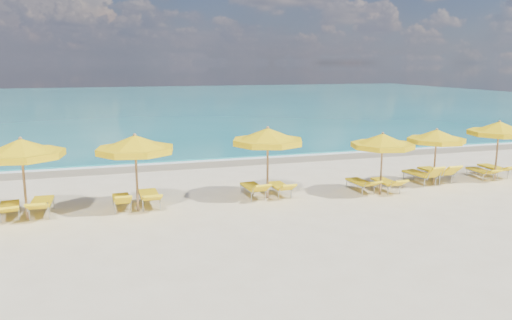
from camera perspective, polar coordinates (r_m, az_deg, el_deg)
name	(u,v)px	position (r m, az deg, el deg)	size (l,w,h in m)	color
ground_plane	(268,201)	(17.89, 1.43, -4.66)	(120.00, 120.00, 0.00)	beige
ocean	(147,102)	(64.73, -12.34, 6.50)	(120.00, 80.00, 0.30)	#16797D
wet_sand_band	(221,162)	(24.83, -4.03, -0.23)	(120.00, 2.60, 0.01)	tan
foam_line	(217,159)	(25.59, -4.44, 0.11)	(120.00, 1.20, 0.03)	white
whitecap_near	(96,140)	(33.67, -17.85, 2.24)	(14.00, 0.36, 0.05)	white
whitecap_far	(268,120)	(42.80, 1.33, 4.54)	(18.00, 0.30, 0.05)	white
umbrella_2	(21,149)	(16.88, -25.25, 1.13)	(3.13, 3.13, 2.63)	#A17850
umbrella_3	(135,145)	(16.67, -13.64, 1.69)	(3.06, 3.06, 2.60)	#A17850
umbrella_4	(268,137)	(17.78, 1.35, 2.65)	(2.72, 2.72, 2.63)	#A17850
umbrella_5	(383,141)	(18.88, 14.27, 2.08)	(2.68, 2.68, 2.36)	#A17850
umbrella_6	(436,137)	(21.09, 19.93, 2.54)	(2.87, 2.87, 2.30)	#A17850
umbrella_7	(499,129)	(23.00, 26.03, 3.21)	(2.89, 2.89, 2.52)	#A17850
lounger_2_left	(10,211)	(17.73, -26.28, -5.27)	(0.80, 1.85, 0.65)	#A5A8AD
lounger_2_right	(42,208)	(17.63, -23.29, -5.03)	(0.70, 2.02, 0.73)	#A5A8AD
lounger_3_left	(122,203)	(17.44, -15.10, -4.76)	(0.62, 1.72, 0.72)	#A5A8AD
lounger_3_right	(149,200)	(17.52, -12.08, -4.46)	(0.69, 1.99, 0.72)	#A5A8AD
lounger_4_left	(253,191)	(18.28, -0.30, -3.60)	(0.68, 1.85, 0.74)	#A5A8AD
lounger_4_right	(280,190)	(18.55, 2.73, -3.44)	(0.60, 1.73, 0.67)	#A5A8AD
lounger_5_left	(361,186)	(19.49, 11.88, -2.94)	(0.66, 1.82, 0.65)	#A5A8AD
lounger_5_right	(386,186)	(19.77, 14.66, -2.87)	(0.62, 1.78, 0.68)	#A5A8AD
lounger_6_left	(420,178)	(21.40, 18.23, -1.95)	(0.83, 1.90, 0.91)	#A5A8AD
lounger_6_right	(436,175)	(22.04, 19.86, -1.65)	(0.74, 2.04, 0.90)	#A5A8AD
lounger_7_left	(480,174)	(23.26, 24.28, -1.47)	(0.64, 1.71, 0.60)	#A5A8AD
lounger_7_right	(494,171)	(24.01, 25.54, -1.16)	(0.65, 1.87, 0.67)	#A5A8AD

